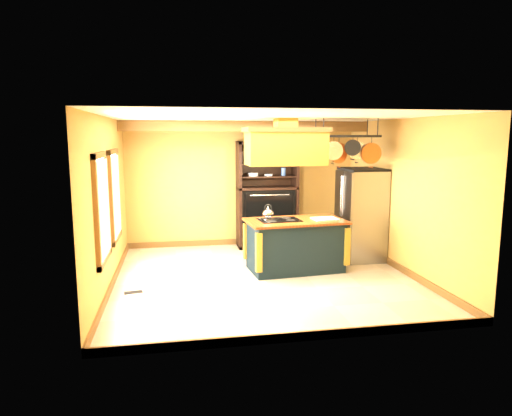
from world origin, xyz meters
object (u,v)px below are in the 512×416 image
object	(u,v)px
kitchen_island	(295,245)
range_hood	(285,145)
pot_rack	(347,143)
hutch	(267,206)
refrigerator	(361,216)

from	to	relation	value
kitchen_island	range_hood	distance (m)	1.79
pot_rack	hutch	xyz separation A→B (m)	(-1.06, 1.90, -1.39)
range_hood	pot_rack	bearing A→B (deg)	0.00
range_hood	refrigerator	bearing A→B (deg)	17.88
kitchen_island	hutch	distance (m)	1.95
kitchen_island	range_hood	xyz separation A→B (m)	(-0.20, -0.00, 1.78)
hutch	pot_rack	bearing A→B (deg)	-60.93
pot_rack	refrigerator	xyz separation A→B (m)	(0.54, 0.53, -1.42)
hutch	range_hood	bearing A→B (deg)	-91.70
range_hood	pot_rack	distance (m)	1.12
range_hood	hutch	distance (m)	2.34
kitchen_island	refrigerator	distance (m)	1.60
kitchen_island	pot_rack	distance (m)	2.02
range_hood	hutch	size ratio (longest dim) A/B	0.62
range_hood	hutch	xyz separation A→B (m)	(0.06, 1.90, -1.36)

